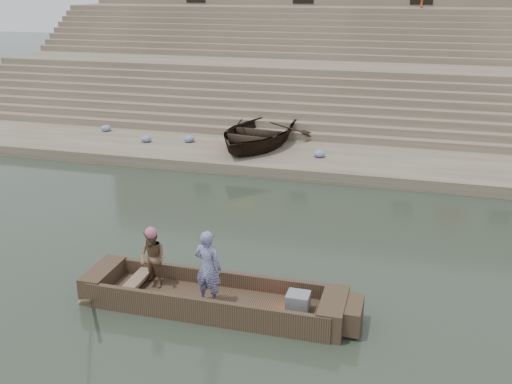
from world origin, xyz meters
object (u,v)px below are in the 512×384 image
at_px(main_rowboat, 212,303).
at_px(standing_man, 208,267).
at_px(television, 297,302).
at_px(rowing_man, 153,258).
at_px(beached_rowboat, 256,133).

xyz_separation_m(main_rowboat, standing_man, (-0.02, -0.14, 0.92)).
xyz_separation_m(main_rowboat, television, (1.83, 0.00, 0.31)).
distance_m(standing_man, rowing_man, 1.45).
bearing_deg(main_rowboat, television, 0.00).
bearing_deg(main_rowboat, beached_rowboat, 100.62).
distance_m(main_rowboat, rowing_man, 1.63).
height_order(standing_man, television, standing_man).
bearing_deg(standing_man, main_rowboat, -90.37).
xyz_separation_m(standing_man, rowing_man, (-1.40, 0.34, -0.15)).
xyz_separation_m(television, beached_rowboat, (-3.97, 11.42, 0.51)).
bearing_deg(rowing_man, standing_man, 5.38).
bearing_deg(standing_man, television, -166.89).
height_order(standing_man, rowing_man, standing_man).
relative_size(rowing_man, beached_rowboat, 0.26).
relative_size(main_rowboat, rowing_man, 3.76).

